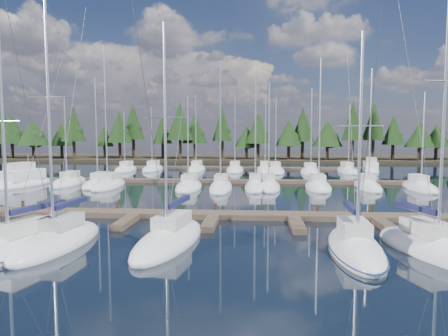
# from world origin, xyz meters

# --- Properties ---
(ground) EXTENTS (260.00, 260.00, 0.00)m
(ground) POSITION_xyz_m (0.00, 30.00, 0.00)
(ground) COLOR black
(ground) RESTS_ON ground
(far_shore) EXTENTS (220.00, 30.00, 0.60)m
(far_shore) POSITION_xyz_m (0.00, 90.00, 0.30)
(far_shore) COLOR black
(far_shore) RESTS_ON ground
(main_dock) EXTENTS (44.00, 6.13, 0.90)m
(main_dock) POSITION_xyz_m (0.00, 17.36, 0.20)
(main_dock) COLOR brown
(main_dock) RESTS_ON ground
(back_docks) EXTENTS (50.00, 21.80, 0.40)m
(back_docks) POSITION_xyz_m (0.00, 49.58, 0.20)
(back_docks) COLOR brown
(back_docks) RESTS_ON ground
(front_sailboat_1) EXTENTS (5.04, 10.05, 12.85)m
(front_sailboat_1) POSITION_xyz_m (-9.68, 7.92, 0.28)
(front_sailboat_1) COLOR silver
(front_sailboat_1) RESTS_ON ground
(front_sailboat_2) EXTENTS (3.39, 8.55, 15.28)m
(front_sailboat_2) POSITION_xyz_m (-8.11, 9.42, 0.30)
(front_sailboat_2) COLOR silver
(front_sailboat_2) RESTS_ON ground
(front_sailboat_3) EXTENTS (4.07, 9.38, 13.31)m
(front_sailboat_3) POSITION_xyz_m (-1.84, 10.35, 0.28)
(front_sailboat_3) COLOR silver
(front_sailboat_3) RESTS_ON ground
(front_sailboat_4) EXTENTS (3.07, 8.50, 12.42)m
(front_sailboat_4) POSITION_xyz_m (8.53, 9.43, 0.28)
(front_sailboat_4) COLOR silver
(front_sailboat_4) RESTS_ON ground
(front_sailboat_5) EXTENTS (5.20, 8.75, 16.52)m
(front_sailboat_5) POSITION_xyz_m (12.60, 9.61, 0.31)
(front_sailboat_5) COLOR silver
(front_sailboat_5) RESTS_ON ground
(back_sailboat_rows) EXTENTS (45.05, 33.11, 17.44)m
(back_sailboat_rows) POSITION_xyz_m (0.09, 45.11, 0.26)
(back_sailboat_rows) COLOR silver
(back_sailboat_rows) RESTS_ON ground
(motor_yacht_left) EXTENTS (5.14, 10.00, 4.78)m
(motor_yacht_left) POSITION_xyz_m (-25.53, 34.80, 0.52)
(motor_yacht_left) COLOR silver
(motor_yacht_left) RESTS_ON ground
(motor_yacht_right) EXTENTS (4.01, 8.43, 4.04)m
(motor_yacht_right) POSITION_xyz_m (22.76, 57.04, 0.45)
(motor_yacht_right) COLOR silver
(motor_yacht_right) RESTS_ON ground
(tree_line) EXTENTS (184.29, 11.29, 13.64)m
(tree_line) POSITION_xyz_m (-4.22, 80.13, 7.45)
(tree_line) COLOR black
(tree_line) RESTS_ON far_shore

